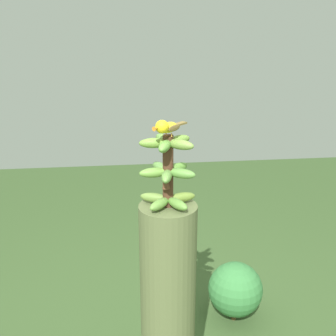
% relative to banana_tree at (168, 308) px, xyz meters
% --- Properties ---
extents(banana_tree, '(0.27, 0.27, 1.11)m').
position_rel_banana_tree_xyz_m(banana_tree, '(0.00, 0.00, 0.00)').
color(banana_tree, '#5B663D').
rests_on(banana_tree, ground).
extents(banana_bunch, '(0.26, 0.26, 0.33)m').
position_rel_banana_tree_xyz_m(banana_bunch, '(0.00, 0.00, 0.72)').
color(banana_bunch, '#4C2D1E').
rests_on(banana_bunch, banana_tree).
extents(perched_bird, '(0.17, 0.17, 0.08)m').
position_rel_banana_tree_xyz_m(perched_bird, '(0.01, 0.03, 0.92)').
color(perched_bird, '#C68933').
rests_on(perched_bird, banana_bunch).
extents(tropical_shrub, '(0.36, 0.36, 0.41)m').
position_rel_banana_tree_xyz_m(tropical_shrub, '(-0.51, -0.57, -0.32)').
color(tropical_shrub, brown).
rests_on(tropical_shrub, ground).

